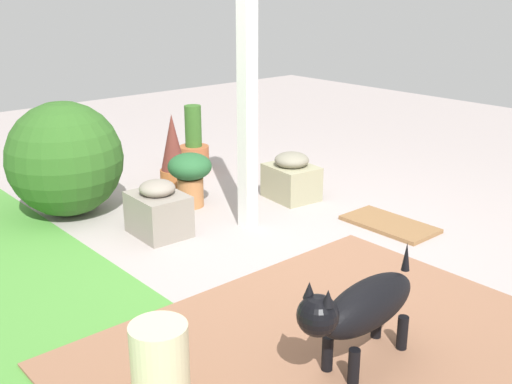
% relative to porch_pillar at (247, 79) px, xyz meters
% --- Properties ---
extents(ground_plane, '(12.00, 12.00, 0.00)m').
position_rel_porch_pillar_xyz_m(ground_plane, '(-0.39, 0.09, -1.10)').
color(ground_plane, '#AA9E9B').
extents(brick_path, '(1.80, 2.40, 0.02)m').
position_rel_porch_pillar_xyz_m(brick_path, '(-1.55, 0.79, -1.09)').
color(brick_path, '#916248').
rests_on(brick_path, ground).
extents(porch_pillar, '(0.11, 0.11, 2.19)m').
position_rel_porch_pillar_xyz_m(porch_pillar, '(0.00, 0.00, 0.00)').
color(porch_pillar, white).
rests_on(porch_pillar, ground).
extents(stone_planter_nearest, '(0.45, 0.38, 0.40)m').
position_rel_porch_pillar_xyz_m(stone_planter_nearest, '(0.24, -0.68, -0.91)').
color(stone_planter_nearest, tan).
rests_on(stone_planter_nearest, ground).
extents(stone_planter_mid, '(0.44, 0.36, 0.41)m').
position_rel_porch_pillar_xyz_m(stone_planter_mid, '(0.30, 0.59, -0.91)').
color(stone_planter_mid, gray).
rests_on(stone_planter_mid, ground).
extents(round_shrub, '(0.89, 0.89, 0.89)m').
position_rel_porch_pillar_xyz_m(round_shrub, '(1.13, 0.89, -0.65)').
color(round_shrub, '#2E5D20').
rests_on(round_shrub, ground).
extents(terracotta_pot_broad, '(0.35, 0.35, 0.44)m').
position_rel_porch_pillar_xyz_m(terracotta_pot_broad, '(0.64, 0.07, -0.82)').
color(terracotta_pot_broad, '#B87543').
rests_on(terracotta_pot_broad, ground).
extents(terracotta_pot_spiky, '(0.24, 0.24, 0.66)m').
position_rel_porch_pillar_xyz_m(terracotta_pot_spiky, '(1.13, -0.10, -0.78)').
color(terracotta_pot_spiky, '#AB5F2F').
rests_on(terracotta_pot_spiky, ground).
extents(terracotta_pot_tall, '(0.29, 0.29, 0.64)m').
position_rel_porch_pillar_xyz_m(terracotta_pot_tall, '(1.45, -0.55, -0.87)').
color(terracotta_pot_tall, '#AB5B34').
rests_on(terracotta_pot_tall, ground).
extents(dog, '(0.26, 0.79, 0.54)m').
position_rel_porch_pillar_xyz_m(dog, '(-1.71, 0.77, -0.78)').
color(dog, black).
rests_on(dog, ground).
extents(ceramic_urn, '(0.24, 0.24, 0.42)m').
position_rel_porch_pillar_xyz_m(ceramic_urn, '(-1.38, 1.65, -0.89)').
color(ceramic_urn, beige).
rests_on(ceramic_urn, ground).
extents(doormat, '(0.69, 0.37, 0.03)m').
position_rel_porch_pillar_xyz_m(doormat, '(-0.70, -0.80, -1.08)').
color(doormat, olive).
rests_on(doormat, ground).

